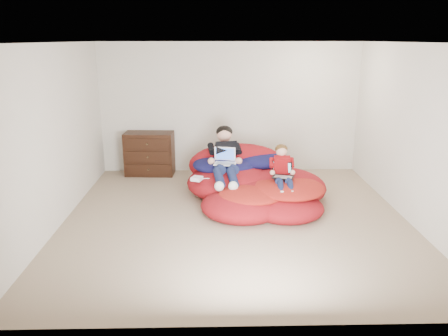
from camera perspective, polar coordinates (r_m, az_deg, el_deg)
The scene contains 9 objects.
room_shell at distance 6.38m, azimuth 1.53°, elevation -4.85°, with size 5.10×5.10×2.77m.
dresser at distance 8.55m, azimuth -9.69°, elevation 1.86°, with size 0.94×0.55×0.83m.
beanbag_pile at distance 7.18m, azimuth 3.91°, elevation -2.10°, with size 2.30×2.27×0.86m.
cream_pillow at distance 7.90m, azimuth 0.12°, elevation 2.42°, with size 0.43×0.28×0.28m, color white.
older_boy at distance 7.28m, azimuth 0.12°, elevation 1.75°, with size 0.44×1.40×0.77m.
younger_boy at distance 6.83m, azimuth 7.66°, elevation -0.07°, with size 0.28×0.83×0.64m.
laptop_white at distance 7.14m, azimuth 0.15°, elevation 1.15°, with size 0.39×0.36×0.26m.
laptop_black at distance 6.84m, azimuth 7.66°, elevation -0.60°, with size 0.37×0.40×0.22m.
power_adapter at distance 6.92m, azimuth -3.57°, elevation -1.39°, with size 0.16×0.16×0.06m, color white.
Camera 1 is at (-0.31, -5.94, 2.55)m, focal length 35.00 mm.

